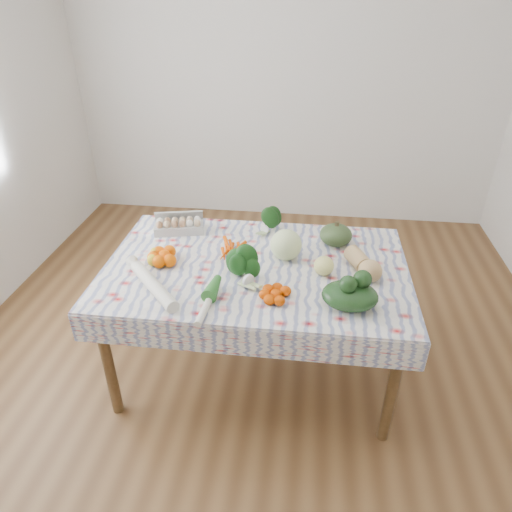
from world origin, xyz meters
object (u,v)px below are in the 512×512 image
kabocha_squash (336,235)px  cabbage (286,245)px  butternut_squash (364,263)px  dining_table (256,278)px  egg_carton (179,227)px  grapefruit (324,266)px

kabocha_squash → cabbage: (-0.28, -0.20, 0.03)m
cabbage → butternut_squash: (0.42, -0.10, -0.03)m
kabocha_squash → butternut_squash: (0.14, -0.30, 0.00)m
dining_table → kabocha_squash: kabocha_squash is taller
dining_table → kabocha_squash: 0.55m
egg_carton → cabbage: cabbage is taller
dining_table → cabbage: size_ratio=9.08×
egg_carton → butternut_squash: size_ratio=1.10×
cabbage → dining_table: bearing=-149.9°
egg_carton → cabbage: 0.72m
cabbage → grapefruit: 0.25m
kabocha_squash → cabbage: 0.35m
kabocha_squash → butternut_squash: bearing=-64.9°
egg_carton → kabocha_squash: 0.96m
grapefruit → cabbage: bearing=146.9°
dining_table → grapefruit: 0.40m
dining_table → kabocha_squash: bearing=33.5°
egg_carton → grapefruit: bearing=-35.4°
dining_table → butternut_squash: bearing=-0.5°
egg_carton → grapefruit: size_ratio=2.81×
egg_carton → grapefruit: (0.89, -0.37, 0.01)m
dining_table → butternut_squash: butternut_squash is taller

